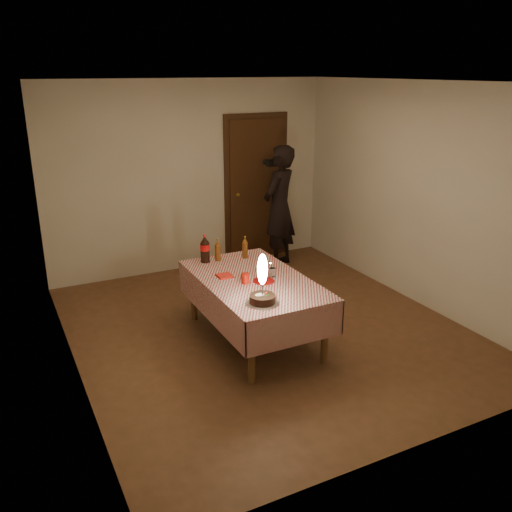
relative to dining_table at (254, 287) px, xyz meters
name	(u,v)px	position (x,y,z in m)	size (l,w,h in m)	color
ground	(266,329)	(0.23, 0.16, -0.59)	(4.00, 4.50, 0.01)	brown
room_shell	(266,179)	(0.26, 0.23, 1.06)	(4.04, 4.54, 2.62)	beige
dining_table	(254,287)	(0.00, 0.00, 0.00)	(1.02, 1.72, 0.69)	brown
birthday_cake	(262,289)	(-0.20, -0.57, 0.23)	(0.30, 0.30, 0.47)	white
red_plate	(264,281)	(0.06, -0.11, 0.10)	(0.22, 0.22, 0.01)	#A90D0B
red_cup	(245,278)	(-0.12, -0.06, 0.14)	(0.08, 0.08, 0.10)	#B6180C
clear_cup	(272,272)	(0.20, -0.02, 0.14)	(0.07, 0.07, 0.09)	white
napkin_stack	(225,276)	(-0.24, 0.19, 0.10)	(0.15, 0.15, 0.02)	red
cola_bottle	(205,249)	(-0.25, 0.70, 0.25)	(0.10, 0.10, 0.32)	black
amber_bottle_left	(218,250)	(-0.11, 0.68, 0.21)	(0.06, 0.06, 0.25)	#603110
amber_bottle_right	(245,248)	(0.20, 0.62, 0.21)	(0.06, 0.06, 0.25)	#603110
photographer	(279,207)	(1.34, 1.88, 0.28)	(0.76, 0.69, 1.74)	black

